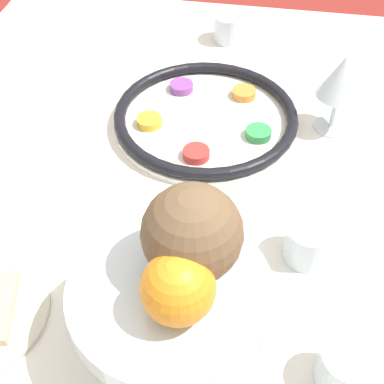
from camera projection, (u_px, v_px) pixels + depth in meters
The scene contains 9 objects.
dining_table at pixel (144, 322), 1.09m from camera, with size 1.26×0.86×0.77m.
seder_plate at pixel (206, 117), 0.92m from camera, with size 0.32×0.32×0.03m.
wine_glass at pixel (342, 78), 0.85m from camera, with size 0.07×0.07×0.14m.
fruit_stand at pixel (170, 299), 0.58m from camera, with size 0.22×0.22×0.10m.
orange_fruit at pixel (178, 288), 0.52m from camera, with size 0.08×0.08×0.08m.
coconut at pixel (192, 233), 0.55m from camera, with size 0.11×0.11×0.11m.
cup_near at pixel (229, 28), 1.11m from camera, with size 0.06×0.06×0.06m.
cup_mid at pixel (346, 368), 0.58m from camera, with size 0.06×0.06×0.06m.
cup_far at pixel (308, 242), 0.71m from camera, with size 0.06×0.06×0.06m.
Camera 1 is at (0.55, 0.20, 1.35)m, focal length 50.00 mm.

